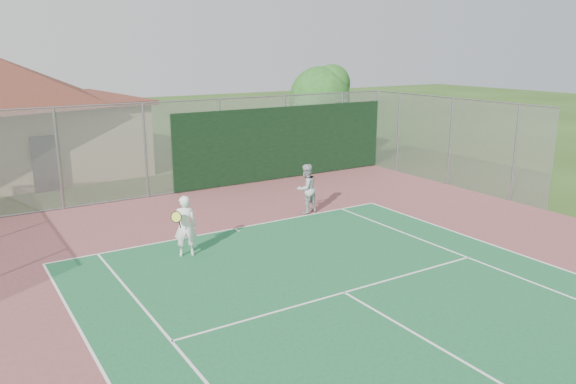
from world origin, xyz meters
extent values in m
cylinder|color=gray|center=(-4.00, 17.00, 1.75)|extent=(0.08, 0.08, 3.50)
cylinder|color=gray|center=(-1.00, 17.00, 1.75)|extent=(0.08, 0.08, 3.50)
cylinder|color=gray|center=(2.00, 17.00, 1.75)|extent=(0.08, 0.08, 3.50)
cylinder|color=gray|center=(5.00, 17.00, 1.75)|extent=(0.08, 0.08, 3.50)
cylinder|color=gray|center=(8.00, 17.00, 1.75)|extent=(0.08, 0.08, 3.50)
cylinder|color=gray|center=(10.00, 17.00, 1.75)|extent=(0.08, 0.08, 3.50)
cylinder|color=gray|center=(0.00, 17.00, 3.50)|extent=(20.00, 0.05, 0.05)
cylinder|color=gray|center=(0.00, 17.00, 0.05)|extent=(20.00, 0.05, 0.05)
cube|color=#999EA0|center=(0.00, 17.00, 1.75)|extent=(20.00, 0.02, 3.50)
cube|color=black|center=(5.00, 16.95, 1.55)|extent=(10.00, 0.04, 3.00)
cylinder|color=gray|center=(10.00, 15.50, 1.75)|extent=(0.08, 0.08, 3.50)
cylinder|color=gray|center=(10.00, 12.50, 1.75)|extent=(0.08, 0.08, 3.50)
cylinder|color=gray|center=(10.00, 9.50, 1.75)|extent=(0.08, 0.08, 3.50)
cube|color=#999EA0|center=(10.00, 12.50, 1.75)|extent=(0.02, 9.00, 3.50)
cube|color=black|center=(-4.00, 19.92, 1.09)|extent=(0.93, 0.06, 2.18)
cylinder|color=#322312|center=(8.12, 18.89, 1.24)|extent=(0.32, 0.32, 2.47)
sphere|color=#20571B|center=(8.12, 18.89, 3.18)|extent=(2.82, 2.82, 2.82)
sphere|color=#20571B|center=(8.92, 19.15, 2.82)|extent=(1.94, 1.94, 1.94)
sphere|color=#20571B|center=(7.42, 18.54, 2.74)|extent=(1.77, 1.77, 1.77)
sphere|color=#20571B|center=(8.30, 18.10, 2.65)|extent=(1.59, 1.59, 1.59)
sphere|color=#20571B|center=(7.86, 19.60, 3.00)|extent=(1.77, 1.77, 1.77)
sphere|color=#20571B|center=(8.65, 18.71, 3.79)|extent=(1.77, 1.77, 1.77)
imported|color=white|center=(-2.13, 10.53, 0.82)|extent=(0.70, 0.57, 1.65)
imported|color=#A7A9AC|center=(2.83, 12.16, 0.83)|extent=(0.92, 0.78, 1.66)
camera|label=1|loc=(-7.34, -2.86, 5.39)|focal=35.00mm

